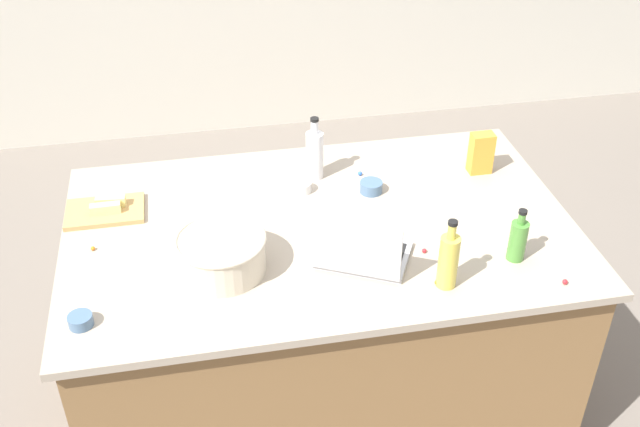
{
  "coord_description": "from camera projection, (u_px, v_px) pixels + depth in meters",
  "views": [
    {
      "loc": [
        -0.42,
        -2.18,
        2.49
      ],
      "look_at": [
        0.0,
        0.0,
        0.95
      ],
      "focal_mm": 42.13,
      "sensor_mm": 36.0,
      "label": 1
    }
  ],
  "objects": [
    {
      "name": "ground_plane",
      "position": [
        320.0,
        394.0,
        3.24
      ],
      "size": [
        12.0,
        12.0,
        0.0
      ],
      "primitive_type": "plane",
      "color": "slate"
    },
    {
      "name": "island_counter",
      "position": [
        320.0,
        316.0,
        2.99
      ],
      "size": [
        1.84,
        1.14,
        0.9
      ],
      "color": "olive",
      "rests_on": "ground"
    },
    {
      "name": "laptop",
      "position": [
        360.0,
        253.0,
        2.52
      ],
      "size": [
        0.38,
        0.34,
        0.22
      ],
      "color": "#B7B7BC",
      "rests_on": "island_counter"
    },
    {
      "name": "mixing_bowl_large",
      "position": [
        221.0,
        253.0,
        2.48
      ],
      "size": [
        0.31,
        0.31,
        0.14
      ],
      "color": "beige",
      "rests_on": "island_counter"
    },
    {
      "name": "bottle_vinegar",
      "position": [
        315.0,
        154.0,
        2.94
      ],
      "size": [
        0.07,
        0.07,
        0.26
      ],
      "color": "white",
      "rests_on": "island_counter"
    },
    {
      "name": "bottle_oil",
      "position": [
        448.0,
        260.0,
        2.4
      ],
      "size": [
        0.07,
        0.07,
        0.25
      ],
      "color": "#DBC64C",
      "rests_on": "island_counter"
    },
    {
      "name": "bottle_olive",
      "position": [
        518.0,
        240.0,
        2.52
      ],
      "size": [
        0.06,
        0.06,
        0.2
      ],
      "color": "#4C8C38",
      "rests_on": "island_counter"
    },
    {
      "name": "cutting_board",
      "position": [
        105.0,
        211.0,
        2.79
      ],
      "size": [
        0.29,
        0.19,
        0.02
      ],
      "primitive_type": "cube",
      "color": "tan",
      "rests_on": "island_counter"
    },
    {
      "name": "butter_stick_left",
      "position": [
        105.0,
        208.0,
        2.75
      ],
      "size": [
        0.11,
        0.04,
        0.04
      ],
      "primitive_type": "cube",
      "rotation": [
        0.0,
        0.0,
        0.02
      ],
      "color": "#F4E58C",
      "rests_on": "cutting_board"
    },
    {
      "name": "butter_stick_right",
      "position": [
        111.0,
        201.0,
        2.79
      ],
      "size": [
        0.11,
        0.05,
        0.04
      ],
      "primitive_type": "cube",
      "rotation": [
        0.0,
        0.0,
        -0.1
      ],
      "color": "#F4E58C",
      "rests_on": "cutting_board"
    },
    {
      "name": "ramekin_small",
      "position": [
        81.0,
        321.0,
        2.28
      ],
      "size": [
        0.08,
        0.08,
        0.04
      ],
      "primitive_type": "cylinder",
      "color": "slate",
      "rests_on": "island_counter"
    },
    {
      "name": "ramekin_medium",
      "position": [
        301.0,
        187.0,
        2.9
      ],
      "size": [
        0.08,
        0.08,
        0.04
      ],
      "primitive_type": "cylinder",
      "color": "white",
      "rests_on": "island_counter"
    },
    {
      "name": "ramekin_wide",
      "position": [
        371.0,
        187.0,
        2.9
      ],
      "size": [
        0.09,
        0.09,
        0.04
      ],
      "primitive_type": "cylinder",
      "color": "slate",
      "rests_on": "island_counter"
    },
    {
      "name": "candy_bag",
      "position": [
        481.0,
        153.0,
        2.99
      ],
      "size": [
        0.09,
        0.06,
        0.17
      ],
      "primitive_type": "cube",
      "color": "gold",
      "rests_on": "island_counter"
    },
    {
      "name": "candy_0",
      "position": [
        565.0,
        282.0,
        2.45
      ],
      "size": [
        0.02,
        0.02,
        0.02
      ],
      "primitive_type": "sphere",
      "color": "red",
      "rests_on": "island_counter"
    },
    {
      "name": "candy_1",
      "position": [
        437.0,
        282.0,
        2.45
      ],
      "size": [
        0.02,
        0.02,
        0.02
      ],
      "primitive_type": "sphere",
      "color": "orange",
      "rests_on": "island_counter"
    },
    {
      "name": "candy_2",
      "position": [
        93.0,
        248.0,
        2.6
      ],
      "size": [
        0.01,
        0.01,
        0.01
      ],
      "primitive_type": "sphere",
      "color": "orange",
      "rests_on": "island_counter"
    },
    {
      "name": "candy_3",
      "position": [
        424.0,
        251.0,
        2.59
      ],
      "size": [
        0.02,
        0.02,
        0.02
      ],
      "primitive_type": "sphere",
      "color": "red",
      "rests_on": "island_counter"
    },
    {
      "name": "candy_4",
      "position": [
        360.0,
        173.0,
        3.01
      ],
      "size": [
        0.02,
        0.02,
        0.02
      ],
      "primitive_type": "sphere",
      "color": "blue",
      "rests_on": "island_counter"
    }
  ]
}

